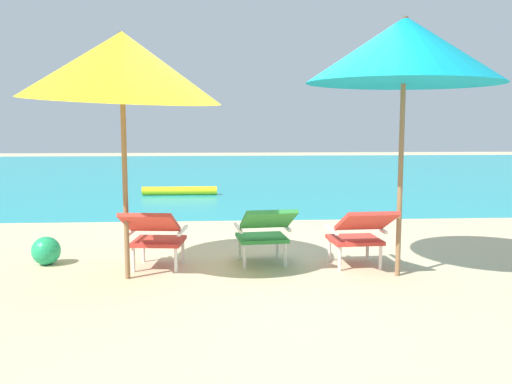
# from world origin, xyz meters

# --- Properties ---
(ground_plane) EXTENTS (40.00, 40.00, 0.00)m
(ground_plane) POSITION_xyz_m (0.00, 4.00, 0.00)
(ground_plane) COLOR #CCB78E
(ocean_band) EXTENTS (40.00, 18.00, 0.01)m
(ocean_band) POSITION_xyz_m (0.00, 12.01, 0.00)
(ocean_band) COLOR teal
(ocean_band) RESTS_ON ground_plane
(swim_buoy) EXTENTS (1.60, 0.18, 0.18)m
(swim_buoy) POSITION_xyz_m (-1.29, 6.25, 0.10)
(swim_buoy) COLOR yellow
(swim_buoy) RESTS_ON ocean_band
(lounge_chair_left) EXTENTS (0.62, 0.92, 0.68)m
(lounge_chair_left) POSITION_xyz_m (-1.08, 0.04, 0.40)
(lounge_chair_left) COLOR red
(lounge_chair_left) RESTS_ON ground_plane
(lounge_chair_center) EXTENTS (0.63, 0.93, 0.68)m
(lounge_chair_center) POSITION_xyz_m (0.06, 0.15, 0.40)
(lounge_chair_center) COLOR #338E3D
(lounge_chair_center) RESTS_ON ground_plane
(lounge_chair_right) EXTENTS (0.59, 0.91, 0.68)m
(lounge_chair_right) POSITION_xyz_m (1.05, -0.02, 0.40)
(lounge_chair_right) COLOR red
(lounge_chair_right) RESTS_ON ground_plane
(beach_umbrella_left) EXTENTS (2.67, 2.68, 2.46)m
(beach_umbrella_left) POSITION_xyz_m (-1.32, -0.22, 2.06)
(beach_umbrella_left) COLOR olive
(beach_umbrella_left) RESTS_ON ground_plane
(beach_umbrella_right) EXTENTS (1.96, 1.95, 2.55)m
(beach_umbrella_right) POSITION_xyz_m (1.37, -0.28, 2.22)
(beach_umbrella_right) COLOR olive
(beach_umbrella_right) RESTS_ON ground_plane
(beach_ball) EXTENTS (0.31, 0.31, 0.31)m
(beach_ball) POSITION_xyz_m (-2.30, 0.38, 0.15)
(beach_ball) COLOR #1E9E60
(beach_ball) RESTS_ON ground_plane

